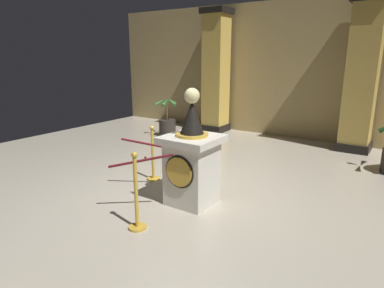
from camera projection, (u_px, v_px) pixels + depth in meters
name	position (u px, v px, depth m)	size (l,w,h in m)	color
ground_plane	(182.00, 191.00, 5.67)	(11.56, 11.56, 0.00)	#B2A893
back_wall	(287.00, 70.00, 9.13)	(11.56, 0.16, 3.63)	tan
pedestal_clock	(192.00, 161.00, 5.04)	(0.80, 0.80, 1.76)	silver
stanchion_near	(153.00, 161.00, 6.09)	(0.24, 0.24, 1.01)	gold
stanchion_far	(137.00, 202.00, 4.34)	(0.24, 0.24, 1.05)	gold
velvet_rope	(145.00, 152.00, 5.11)	(1.28, 1.29, 0.22)	#591419
column_left	(216.00, 72.00, 9.77)	(0.74, 0.74, 3.49)	black
column_right	(362.00, 77.00, 7.68)	(0.78, 0.78, 3.49)	black
potted_palm_left	(167.00, 124.00, 9.47)	(0.61, 0.63, 1.11)	#2D2823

